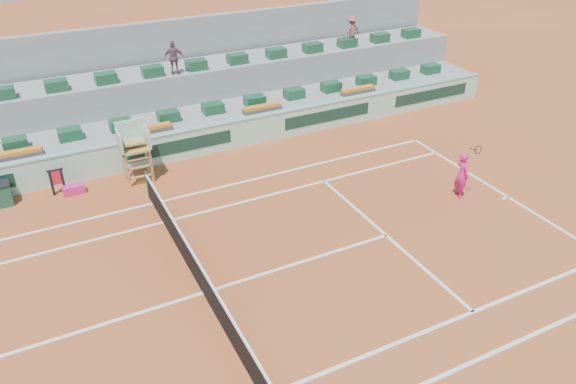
% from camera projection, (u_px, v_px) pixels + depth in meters
% --- Properties ---
extents(ground, '(90.00, 90.00, 0.00)m').
position_uv_depth(ground, '(203.00, 293.00, 16.16)').
color(ground, '#9E451E').
rests_on(ground, ground).
extents(seating_tier_lower, '(36.00, 4.00, 1.20)m').
position_uv_depth(seating_tier_lower, '(119.00, 135.00, 24.08)').
color(seating_tier_lower, gray).
rests_on(seating_tier_lower, ground).
extents(seating_tier_upper, '(36.00, 2.40, 2.60)m').
position_uv_depth(seating_tier_upper, '(109.00, 107.00, 24.96)').
color(seating_tier_upper, gray).
rests_on(seating_tier_upper, ground).
extents(stadium_back_wall, '(36.00, 0.40, 4.40)m').
position_uv_depth(stadium_back_wall, '(99.00, 77.00, 25.73)').
color(stadium_back_wall, gray).
rests_on(stadium_back_wall, ground).
extents(player_bag, '(0.77, 0.34, 0.34)m').
position_uv_depth(player_bag, '(74.00, 190.00, 20.90)').
color(player_bag, '#E21D7C').
rests_on(player_bag, ground).
extents(spectator_mid, '(0.94, 0.57, 1.49)m').
position_uv_depth(spectator_mid, '(174.00, 58.00, 24.42)').
color(spectator_mid, '#704A54').
rests_on(spectator_mid, seating_tier_upper).
extents(spectator_right, '(1.03, 0.66, 1.51)m').
position_uv_depth(spectator_right, '(352.00, 31.00, 28.27)').
color(spectator_right, '#90484E').
rests_on(spectator_right, seating_tier_upper).
extents(court_lines, '(23.89, 11.09, 0.01)m').
position_uv_depth(court_lines, '(203.00, 293.00, 16.16)').
color(court_lines, silver).
rests_on(court_lines, ground).
extents(tennis_net, '(0.10, 11.97, 1.10)m').
position_uv_depth(tennis_net, '(202.00, 279.00, 15.89)').
color(tennis_net, black).
rests_on(tennis_net, ground).
extents(advertising_hoarding, '(36.00, 0.34, 1.26)m').
position_uv_depth(advertising_hoarding, '(132.00, 155.00, 22.38)').
color(advertising_hoarding, '#A8D4BA').
rests_on(advertising_hoarding, ground).
extents(umpire_chair, '(1.10, 0.90, 2.40)m').
position_uv_depth(umpire_chair, '(134.00, 144.00, 21.14)').
color(umpire_chair, '#A2783D').
rests_on(umpire_chair, ground).
extents(seat_row_lower, '(32.90, 0.60, 0.44)m').
position_uv_depth(seat_row_lower, '(121.00, 125.00, 22.97)').
color(seat_row_lower, '#18482A').
rests_on(seat_row_lower, seating_tier_lower).
extents(seat_row_upper, '(32.90, 0.60, 0.44)m').
position_uv_depth(seat_row_upper, '(106.00, 78.00, 23.72)').
color(seat_row_upper, '#18482A').
rests_on(seat_row_upper, seating_tier_upper).
extents(flower_planters, '(26.80, 0.36, 0.28)m').
position_uv_depth(flower_planters, '(87.00, 141.00, 21.82)').
color(flower_planters, '#454545').
rests_on(flower_planters, seating_tier_lower).
extents(drink_cooler_a, '(0.80, 0.69, 0.84)m').
position_uv_depth(drink_cooler_a, '(0.00, 194.00, 20.12)').
color(drink_cooler_a, '#174631').
rests_on(drink_cooler_a, ground).
extents(towel_rack, '(0.58, 0.10, 1.03)m').
position_uv_depth(towel_rack, '(57.00, 180.00, 20.67)').
color(towel_rack, black).
rests_on(towel_rack, ground).
extents(tennis_player, '(0.55, 0.92, 2.28)m').
position_uv_depth(tennis_player, '(462.00, 174.00, 20.42)').
color(tennis_player, '#E21D7C').
rests_on(tennis_player, ground).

